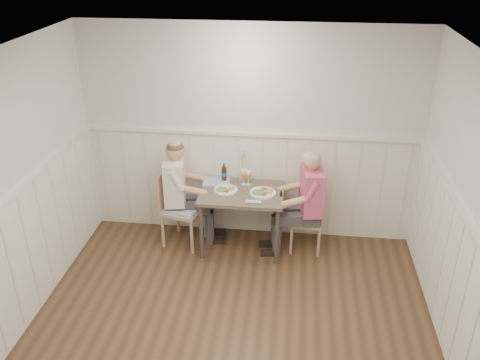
{
  "coord_description": "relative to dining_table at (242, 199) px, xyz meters",
  "views": [
    {
      "loc": [
        0.53,
        -3.33,
        3.48
      ],
      "look_at": [
        -0.05,
        1.64,
        1.0
      ],
      "focal_mm": 38.0,
      "sensor_mm": 36.0,
      "label": 1
    }
  ],
  "objects": [
    {
      "name": "ground_plane",
      "position": [
        0.05,
        -1.84,
        -0.65
      ],
      "size": [
        4.5,
        4.5,
        0.0
      ],
      "primitive_type": "plane",
      "color": "#442F1E"
    },
    {
      "name": "room_shell",
      "position": [
        0.05,
        -1.84,
        0.87
      ],
      "size": [
        4.04,
        4.54,
        2.6
      ],
      "color": "silver",
      "rests_on": "ground"
    },
    {
      "name": "wainscot",
      "position": [
        0.05,
        -1.15,
        0.04
      ],
      "size": [
        4.0,
        4.49,
        1.34
      ],
      "color": "white",
      "rests_on": "ground"
    },
    {
      "name": "dining_table",
      "position": [
        0.0,
        0.0,
        0.0
      ],
      "size": [
        0.97,
        0.7,
        0.75
      ],
      "color": "brown",
      "rests_on": "ground"
    },
    {
      "name": "chair_right",
      "position": [
        0.81,
        0.06,
        -0.22
      ],
      "size": [
        0.39,
        0.39,
        0.8
      ],
      "color": "tan",
      "rests_on": "ground"
    },
    {
      "name": "chair_left",
      "position": [
        -0.76,
        0.03,
        -0.13
      ],
      "size": [
        0.55,
        0.55,
        0.95
      ],
      "color": "tan",
      "rests_on": "ground"
    },
    {
      "name": "man_in_pink",
      "position": [
        0.76,
        0.01,
        -0.1
      ],
      "size": [
        0.65,
        0.45,
        1.31
      ],
      "color": "#3F3F47",
      "rests_on": "ground"
    },
    {
      "name": "diner_cream",
      "position": [
        -0.77,
        0.06,
        -0.09
      ],
      "size": [
        0.67,
        0.47,
        1.34
      ],
      "color": "#3F3F47",
      "rests_on": "ground"
    },
    {
      "name": "plate_man",
      "position": [
        0.23,
        -0.02,
        0.12
      ],
      "size": [
        0.3,
        0.3,
        0.08
      ],
      "color": "white",
      "rests_on": "dining_table"
    },
    {
      "name": "plate_diner",
      "position": [
        -0.2,
        0.0,
        0.12
      ],
      "size": [
        0.28,
        0.28,
        0.07
      ],
      "color": "white",
      "rests_on": "dining_table"
    },
    {
      "name": "beer_glass_a",
      "position": [
        0.05,
        0.19,
        0.22
      ],
      "size": [
        0.07,
        0.07,
        0.18
      ],
      "color": "silver",
      "rests_on": "dining_table"
    },
    {
      "name": "beer_glass_b",
      "position": [
        0.0,
        0.19,
        0.23
      ],
      "size": [
        0.08,
        0.08,
        0.19
      ],
      "color": "silver",
      "rests_on": "dining_table"
    },
    {
      "name": "beer_bottle",
      "position": [
        -0.25,
        0.27,
        0.2
      ],
      "size": [
        0.06,
        0.06,
        0.22
      ],
      "color": "#311C0F",
      "rests_on": "dining_table"
    },
    {
      "name": "rolled_napkin",
      "position": [
        0.16,
        -0.26,
        0.12
      ],
      "size": [
        0.17,
        0.04,
        0.04
      ],
      "color": "white",
      "rests_on": "dining_table"
    },
    {
      "name": "grass_vase",
      "position": [
        -0.05,
        0.3,
        0.28
      ],
      "size": [
        0.05,
        0.05,
        0.42
      ],
      "color": "silver",
      "rests_on": "dining_table"
    },
    {
      "name": "gingham_mat",
      "position": [
        -0.34,
        0.23,
        0.1
      ],
      "size": [
        0.33,
        0.27,
        0.01
      ],
      "color": "#577CC4",
      "rests_on": "dining_table"
    }
  ]
}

